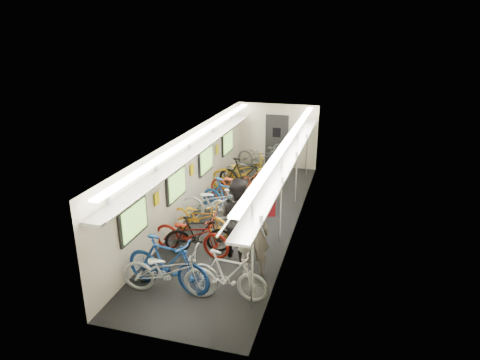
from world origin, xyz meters
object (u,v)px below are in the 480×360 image
Objects in this scene: passenger_mid at (238,218)px; backpack at (269,208)px; passenger_near at (253,235)px; bicycle_0 at (169,271)px; bicycle_1 at (167,264)px.

passenger_mid reaches higher than backpack.
passenger_near is at bearing -126.58° from backpack.
backpack is at bearing -123.93° from passenger_near.
bicycle_1 is at bearing 28.91° from bicycle_0.
bicycle_0 is 2.08m from passenger_mid.
backpack is (0.17, 0.74, 0.32)m from passenger_near.
passenger_near is 0.89m from passenger_mid.
backpack is at bearing -46.60° from bicycle_0.
bicycle_1 is 1.01× the size of passenger_near.
passenger_near reaches higher than bicycle_0.
passenger_near is 5.04× the size of backpack.
bicycle_0 is 1.02× the size of passenger_mid.
bicycle_0 is 1.86m from passenger_near.
bicycle_1 is at bearing 89.43° from passenger_mid.
passenger_near is 1.00× the size of passenger_mid.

